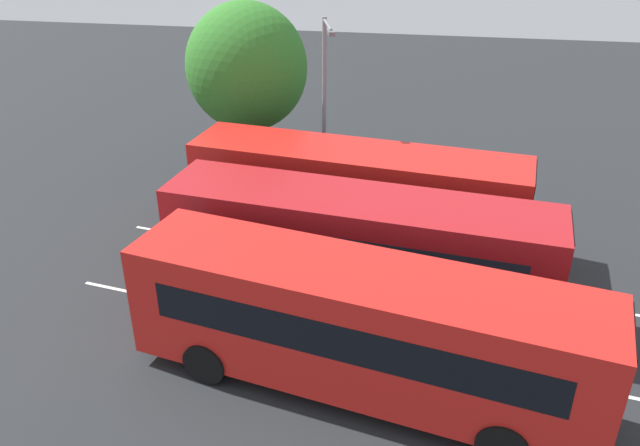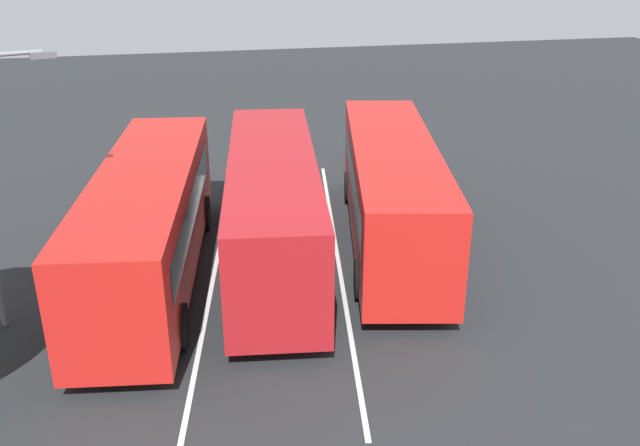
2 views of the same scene
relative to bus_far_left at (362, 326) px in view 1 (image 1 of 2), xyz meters
The scene contains 8 objects.
ground_plane 4.13m from the bus_far_left, 99.94° to the left, with size 76.23×76.23×0.00m, color #232628.
bus_far_left is the anchor object (origin of this frame).
bus_center_left 3.76m from the bus_far_left, 97.99° to the left, with size 11.10×3.75×3.23m.
bus_center_right 7.27m from the bus_far_left, 97.79° to the left, with size 11.11×3.86×3.23m.
street_lamp 11.12m from the bus_far_left, 103.95° to the left, with size 0.77×2.17×6.65m.
depot_tree 14.04m from the bus_far_left, 115.99° to the left, with size 4.79×4.31×6.89m.
lane_stripe_outer_left 2.65m from the bus_far_left, 109.25° to the left, with size 16.32×0.12×0.01m, color silver.
lane_stripe_inner_left 5.81m from the bus_far_left, 96.67° to the left, with size 16.32×0.12×0.01m, color silver.
Camera 1 is at (1.76, -15.50, 10.66)m, focal length 36.18 mm.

